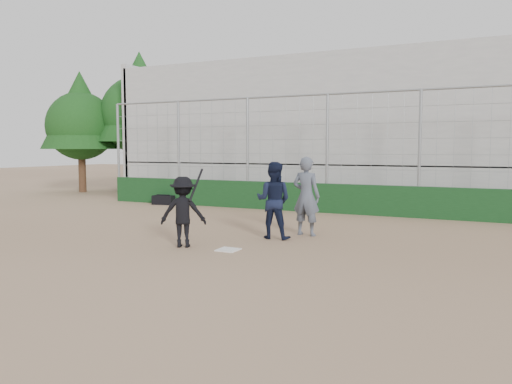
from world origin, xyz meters
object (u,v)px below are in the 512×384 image
at_px(catcher_crouched, 273,213).
at_px(equipment_bag, 163,200).
at_px(umpire, 306,200).
at_px(batter_at_plate, 183,212).

xyz_separation_m(catcher_crouched, equipment_bag, (-6.83, 4.94, -0.44)).
xyz_separation_m(umpire, equipment_bag, (-7.38, 4.14, -0.71)).
height_order(batter_at_plate, umpire, umpire).
distance_m(catcher_crouched, umpire, 1.00).
distance_m(umpire, equipment_bag, 8.49).
relative_size(catcher_crouched, equipment_bag, 1.41).
height_order(catcher_crouched, equipment_bag, catcher_crouched).
bearing_deg(umpire, catcher_crouched, 61.29).
height_order(umpire, equipment_bag, umpire).
distance_m(batter_at_plate, equipment_bag, 8.64).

